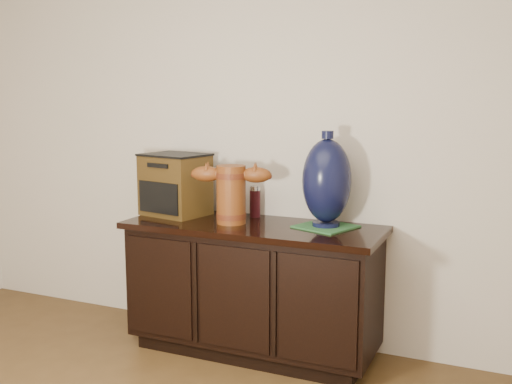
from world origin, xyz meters
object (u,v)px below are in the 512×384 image
at_px(sideboard, 253,287).
at_px(tv_radio, 175,184).
at_px(lamp_base, 327,181).
at_px(terracotta_vessel, 231,191).
at_px(spray_can, 255,202).

relative_size(sideboard, tv_radio, 3.46).
relative_size(sideboard, lamp_base, 2.81).
height_order(terracotta_vessel, spray_can, terracotta_vessel).
relative_size(tv_radio, lamp_base, 0.81).
relative_size(lamp_base, spray_can, 2.78).
bearing_deg(tv_radio, sideboard, 4.66).
xyz_separation_m(sideboard, lamp_base, (0.40, 0.09, 0.62)).
distance_m(sideboard, tv_radio, 0.78).
relative_size(terracotta_vessel, spray_can, 2.49).
xyz_separation_m(lamp_base, spray_can, (-0.47, 0.10, -0.16)).
relative_size(terracotta_vessel, lamp_base, 0.90).
xyz_separation_m(sideboard, tv_radio, (-0.55, 0.07, 0.55)).
distance_m(terracotta_vessel, lamp_base, 0.54).
bearing_deg(lamp_base, spray_can, 167.54).
relative_size(tv_radio, spray_can, 2.25).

